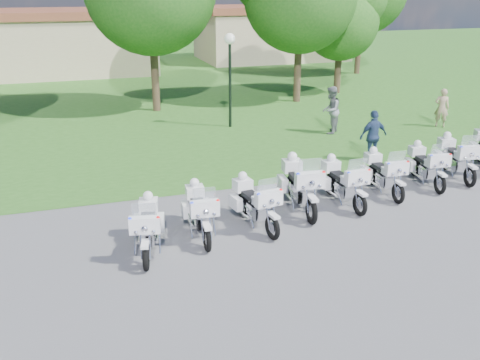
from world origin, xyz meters
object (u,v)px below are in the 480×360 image
object	(u,v)px
motorcycle_2	(255,202)
bystander_a	(442,108)
motorcycle_1	(200,211)
motorcycle_0	(147,226)
bystander_b	(331,110)
motorcycle_3	(300,184)
lamp_post	(230,57)
motorcycle_5	(383,172)
motorcycle_6	(426,164)
motorcycle_7	(456,157)
motorcycle_4	(343,182)
bystander_c	(373,136)

from	to	relation	value
motorcycle_2	bystander_a	size ratio (longest dim) A/B	1.34
motorcycle_1	motorcycle_2	xyz separation A→B (m)	(1.43, 0.10, 0.00)
motorcycle_0	bystander_b	bearing A→B (deg)	-125.48
bystander_b	motorcycle_3	bearing A→B (deg)	7.61
bystander_a	lamp_post	bearing A→B (deg)	20.23
motorcycle_3	motorcycle_5	xyz separation A→B (m)	(2.78, 0.36, -0.09)
motorcycle_5	motorcycle_6	world-z (taller)	motorcycle_5
motorcycle_7	bystander_a	world-z (taller)	bystander_a
motorcycle_4	motorcycle_7	bearing A→B (deg)	-170.78
motorcycle_1	bystander_c	distance (m)	7.89
motorcycle_3	bystander_b	size ratio (longest dim) A/B	1.30
motorcycle_0	motorcycle_6	world-z (taller)	motorcycle_0
motorcycle_1	lamp_post	world-z (taller)	lamp_post
motorcycle_6	lamp_post	world-z (taller)	lamp_post
motorcycle_5	bystander_a	bearing A→B (deg)	-134.35
motorcycle_0	motorcycle_6	bearing A→B (deg)	-156.54
lamp_post	bystander_a	bearing A→B (deg)	-17.83
motorcycle_6	motorcycle_7	world-z (taller)	motorcycle_7
motorcycle_3	bystander_c	xyz separation A→B (m)	(4.02, 3.00, 0.19)
bystander_b	lamp_post	bearing A→B (deg)	-82.07
motorcycle_7	lamp_post	distance (m)	9.74
bystander_b	bystander_c	size ratio (longest dim) A/B	1.08
motorcycle_4	bystander_c	xyz separation A→B (m)	(2.75, 3.01, 0.26)
bystander_c	motorcycle_1	bearing A→B (deg)	24.26
motorcycle_2	motorcycle_3	distance (m)	1.63
motorcycle_1	motorcycle_4	distance (m)	4.26
motorcycle_2	bystander_b	distance (m)	9.36
motorcycle_4	motorcycle_1	bearing A→B (deg)	7.90
motorcycle_6	bystander_b	xyz separation A→B (m)	(-0.10, 6.11, 0.35)
motorcycle_2	lamp_post	distance (m)	10.11
bystander_a	motorcycle_6	bearing A→B (deg)	87.38
motorcycle_1	motorcycle_2	world-z (taller)	motorcycle_2
bystander_b	motorcycle_4	bearing A→B (deg)	16.02
motorcycle_2	motorcycle_6	bearing A→B (deg)	-176.44
motorcycle_2	motorcycle_3	size ratio (longest dim) A/B	0.88
motorcycle_1	motorcycle_6	world-z (taller)	motorcycle_1
motorcycle_2	motorcycle_0	bearing A→B (deg)	3.27
motorcycle_5	bystander_c	xyz separation A→B (m)	(1.24, 2.63, 0.28)
motorcycle_0	lamp_post	size ratio (longest dim) A/B	0.55
motorcycle_3	bystander_a	bearing A→B (deg)	-139.46
motorcycle_2	motorcycle_6	xyz separation A→B (m)	(5.91, 1.22, -0.01)
motorcycle_3	bystander_a	xyz separation A→B (m)	(9.25, 6.22, 0.12)
motorcycle_1	bystander_c	bearing A→B (deg)	-147.87
motorcycle_1	motorcycle_3	distance (m)	3.02
motorcycle_3	motorcycle_5	bearing A→B (deg)	-165.95
motorcycle_1	motorcycle_4	bearing A→B (deg)	-166.41
motorcycle_7	motorcycle_0	bearing A→B (deg)	23.35
lamp_post	bystander_c	bearing A→B (deg)	-61.41
motorcycle_0	bystander_b	world-z (taller)	bystander_b
motorcycle_3	bystander_b	world-z (taller)	bystander_b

